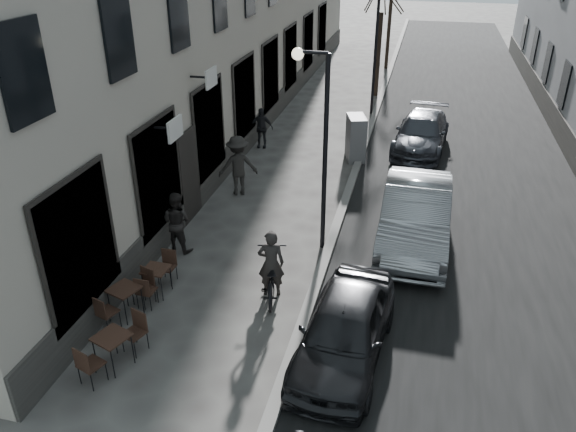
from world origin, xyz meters
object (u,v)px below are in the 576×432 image
at_px(bistro_set_a, 113,348).
at_px(pedestrian_mid, 238,166).
at_px(bistro_set_b, 125,299).
at_px(pedestrian_far, 261,128).
at_px(streetlamp_near, 319,132).
at_px(car_mid, 415,215).
at_px(streetlamp_far, 372,41).
at_px(car_far, 421,133).
at_px(bicycle, 271,275).
at_px(pedestrian_near, 177,222).
at_px(car_near, 345,329).
at_px(bistro_set_c, 157,278).
at_px(utility_cabinet, 356,138).

relative_size(bistro_set_a, pedestrian_mid, 0.79).
height_order(bistro_set_b, pedestrian_far, pedestrian_far).
bearing_deg(streetlamp_near, car_mid, 18.48).
height_order(streetlamp_far, pedestrian_mid, streetlamp_far).
distance_m(pedestrian_mid, car_far, 7.59).
bearing_deg(pedestrian_far, bicycle, -80.32).
relative_size(pedestrian_near, car_near, 0.42).
bearing_deg(bistro_set_c, bistro_set_b, -105.71).
bearing_deg(utility_cabinet, bistro_set_a, -121.77).
bearing_deg(pedestrian_mid, pedestrian_near, 57.44).
distance_m(streetlamp_near, car_near, 4.94).
relative_size(streetlamp_far, pedestrian_far, 3.36).
bearing_deg(pedestrian_near, bistro_set_c, 109.88).
bearing_deg(car_far, car_mid, -84.23).
relative_size(streetlamp_far, bistro_set_a, 3.42).
height_order(streetlamp_far, bicycle, streetlamp_far).
distance_m(streetlamp_near, bicycle, 3.59).
xyz_separation_m(streetlamp_near, car_far, (2.43, 7.94, -2.52)).
bearing_deg(bicycle, car_far, -118.87).
relative_size(streetlamp_far, bicycle, 2.66).
bearing_deg(utility_cabinet, car_mid, -84.77).
bearing_deg(car_far, pedestrian_near, -117.79).
bearing_deg(streetlamp_near, bistro_set_a, -118.24).
height_order(utility_cabinet, pedestrian_near, pedestrian_near).
bearing_deg(streetlamp_far, bistro_set_c, -101.73).
bearing_deg(utility_cabinet, pedestrian_far, 156.68).
distance_m(bistro_set_a, car_mid, 8.16).
bearing_deg(bistro_set_b, car_far, 82.39).
bearing_deg(bistro_set_b, pedestrian_mid, 104.94).
relative_size(pedestrian_near, pedestrian_mid, 0.86).
xyz_separation_m(bistro_set_a, car_near, (4.21, 1.29, 0.22)).
height_order(utility_cabinet, pedestrian_mid, pedestrian_mid).
bearing_deg(streetlamp_near, bistro_set_b, -131.34).
bearing_deg(pedestrian_far, car_far, 3.61).
distance_m(pedestrian_near, pedestrian_far, 7.77).
height_order(bistro_set_a, pedestrian_mid, pedestrian_mid).
height_order(bistro_set_a, bicycle, bicycle).
height_order(streetlamp_far, pedestrian_near, streetlamp_far).
xyz_separation_m(utility_cabinet, bicycle, (-0.76, -8.72, -0.29)).
bearing_deg(utility_cabinet, bistro_set_b, -126.45).
distance_m(streetlamp_near, bistro_set_c, 5.09).
bearing_deg(bicycle, pedestrian_near, -37.82).
xyz_separation_m(streetlamp_far, bistro_set_c, (-3.11, -14.95, -2.75)).
xyz_separation_m(bistro_set_c, car_near, (4.45, -1.10, 0.25)).
distance_m(streetlamp_far, utility_cabinet, 6.10).
bearing_deg(bistro_set_a, streetlamp_far, 100.12).
distance_m(streetlamp_far, pedestrian_far, 6.70).
xyz_separation_m(pedestrian_far, car_near, (4.77, -10.82, -0.10)).
relative_size(bistro_set_a, bicycle, 0.78).
distance_m(streetlamp_near, car_mid, 3.52).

